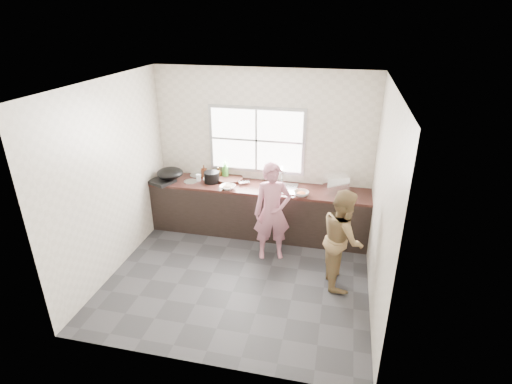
% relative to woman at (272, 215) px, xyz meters
% --- Properties ---
extents(floor, '(3.60, 3.20, 0.01)m').
position_rel_woman_xyz_m(floor, '(-0.35, -0.63, -0.71)').
color(floor, '#2B2B2E').
rests_on(floor, ground).
extents(ceiling, '(3.60, 3.20, 0.01)m').
position_rel_woman_xyz_m(ceiling, '(-0.35, -0.63, 2.00)').
color(ceiling, silver).
rests_on(ceiling, wall_back).
extents(wall_back, '(3.60, 0.01, 2.70)m').
position_rel_woman_xyz_m(wall_back, '(-0.35, 0.98, 0.64)').
color(wall_back, beige).
rests_on(wall_back, ground).
extents(wall_left, '(0.01, 3.20, 2.70)m').
position_rel_woman_xyz_m(wall_left, '(-2.16, -0.63, 0.64)').
color(wall_left, beige).
rests_on(wall_left, ground).
extents(wall_right, '(0.01, 3.20, 2.70)m').
position_rel_woman_xyz_m(wall_right, '(1.45, -0.63, 0.64)').
color(wall_right, silver).
rests_on(wall_right, ground).
extents(wall_front, '(3.60, 0.01, 2.70)m').
position_rel_woman_xyz_m(wall_front, '(-0.35, -2.23, 0.64)').
color(wall_front, silver).
rests_on(wall_front, ground).
extents(cabinet, '(3.60, 0.62, 0.82)m').
position_rel_woman_xyz_m(cabinet, '(-0.35, 0.66, -0.30)').
color(cabinet, black).
rests_on(cabinet, floor).
extents(countertop, '(3.60, 0.64, 0.04)m').
position_rel_woman_xyz_m(countertop, '(-0.35, 0.66, 0.13)').
color(countertop, '#321914').
rests_on(countertop, cabinet).
extents(sink, '(0.55, 0.45, 0.02)m').
position_rel_woman_xyz_m(sink, '(-0.00, 0.66, 0.16)').
color(sink, silver).
rests_on(sink, countertop).
extents(faucet, '(0.02, 0.02, 0.30)m').
position_rel_woman_xyz_m(faucet, '(-0.00, 0.86, 0.30)').
color(faucet, silver).
rests_on(faucet, countertop).
extents(window_frame, '(1.60, 0.05, 1.10)m').
position_rel_woman_xyz_m(window_frame, '(-0.45, 0.96, 0.84)').
color(window_frame, '#9EA0A5').
rests_on(window_frame, wall_back).
extents(window_glazing, '(1.50, 0.01, 1.00)m').
position_rel_woman_xyz_m(window_glazing, '(-0.45, 0.94, 0.84)').
color(window_glazing, white).
rests_on(window_glazing, window_frame).
extents(woman, '(0.59, 0.48, 1.42)m').
position_rel_woman_xyz_m(woman, '(0.00, 0.00, 0.00)').
color(woman, '#B66D80').
rests_on(woman, floor).
extents(person_side, '(0.66, 0.77, 1.40)m').
position_rel_woman_xyz_m(person_side, '(1.03, -0.43, -0.01)').
color(person_side, brown).
rests_on(person_side, floor).
extents(cutting_board, '(0.50, 0.50, 0.05)m').
position_rel_woman_xyz_m(cutting_board, '(-0.89, 0.83, 0.17)').
color(cutting_board, black).
rests_on(cutting_board, countertop).
extents(cleaver, '(0.20, 0.17, 0.01)m').
position_rel_woman_xyz_m(cleaver, '(-0.60, 0.70, 0.19)').
color(cleaver, silver).
rests_on(cleaver, cutting_board).
extents(bowl_mince, '(0.29, 0.29, 0.06)m').
position_rel_woman_xyz_m(bowl_mince, '(-0.82, 0.45, 0.18)').
color(bowl_mince, white).
rests_on(bowl_mince, countertop).
extents(bowl_crabs, '(0.24, 0.24, 0.06)m').
position_rel_woman_xyz_m(bowl_crabs, '(0.37, 0.45, 0.18)').
color(bowl_crabs, silver).
rests_on(bowl_crabs, countertop).
extents(bowl_held, '(0.24, 0.24, 0.06)m').
position_rel_woman_xyz_m(bowl_held, '(-0.05, 0.63, 0.18)').
color(bowl_held, silver).
rests_on(bowl_held, countertop).
extents(black_pot, '(0.31, 0.31, 0.18)m').
position_rel_woman_xyz_m(black_pot, '(-1.15, 0.66, 0.24)').
color(black_pot, black).
rests_on(black_pot, countertop).
extents(plate_food, '(0.28, 0.28, 0.02)m').
position_rel_woman_xyz_m(plate_food, '(-1.23, 0.79, 0.16)').
color(plate_food, white).
rests_on(plate_food, countertop).
extents(bottle_green, '(0.12, 0.12, 0.30)m').
position_rel_woman_xyz_m(bottle_green, '(-0.99, 0.89, 0.30)').
color(bottle_green, '#3A852B').
rests_on(bottle_green, countertop).
extents(bottle_brown_tall, '(0.11, 0.11, 0.20)m').
position_rel_woman_xyz_m(bottle_brown_tall, '(-1.35, 0.85, 0.25)').
color(bottle_brown_tall, '#431F10').
rests_on(bottle_brown_tall, countertop).
extents(bottle_brown_short, '(0.17, 0.17, 0.17)m').
position_rel_woman_xyz_m(bottle_brown_short, '(-1.11, 0.89, 0.24)').
color(bottle_brown_short, '#482E12').
rests_on(bottle_brown_short, countertop).
extents(glass_jar, '(0.09, 0.09, 0.11)m').
position_rel_woman_xyz_m(glass_jar, '(-1.39, 0.68, 0.21)').
color(glass_jar, white).
rests_on(glass_jar, countertop).
extents(burner, '(0.46, 0.46, 0.05)m').
position_rel_woman_xyz_m(burner, '(-1.96, 0.46, 0.18)').
color(burner, black).
rests_on(burner, countertop).
extents(wok, '(0.56, 0.56, 0.17)m').
position_rel_woman_xyz_m(wok, '(-1.85, 0.56, 0.30)').
color(wok, black).
rests_on(wok, burner).
extents(dish_rack, '(0.41, 0.35, 0.26)m').
position_rel_woman_xyz_m(dish_rack, '(0.88, 0.74, 0.28)').
color(dish_rack, white).
rests_on(dish_rack, countertop).
extents(pot_lid_left, '(0.28, 0.28, 0.01)m').
position_rel_woman_xyz_m(pot_lid_left, '(-1.50, 0.60, 0.16)').
color(pot_lid_left, silver).
rests_on(pot_lid_left, countertop).
extents(pot_lid_right, '(0.34, 0.34, 0.01)m').
position_rel_woman_xyz_m(pot_lid_right, '(-1.49, 0.89, 0.16)').
color(pot_lid_right, silver).
rests_on(pot_lid_right, countertop).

